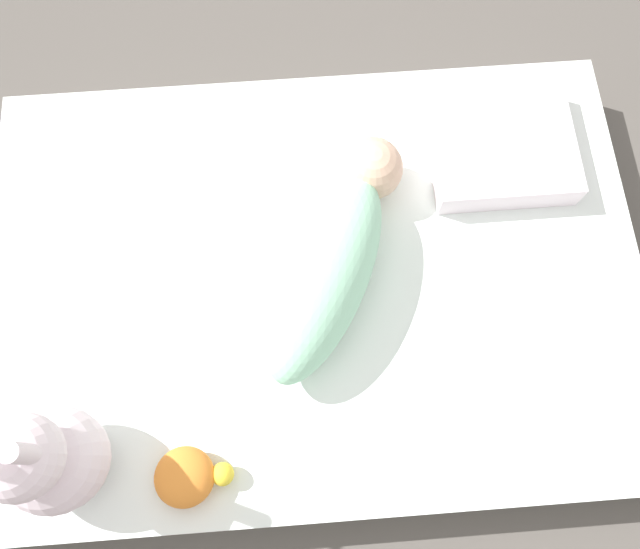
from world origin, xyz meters
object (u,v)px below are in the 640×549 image
Objects in this scene: bunny_plush at (45,459)px; turtle_plush at (188,477)px; swaddled_baby at (333,259)px; pillow at (500,146)px.

bunny_plush is 2.41× the size of turtle_plush.
turtle_plush is at bearing 168.77° from swaddled_baby.
swaddled_baby is at bearing -147.25° from pillow.
swaddled_baby is 0.51m from turtle_plush.
turtle_plush is (0.23, -0.05, -0.11)m from bunny_plush.
bunny_plush reaches higher than swaddled_baby.
swaddled_baby reaches higher than pillow.
pillow is at bearing 33.19° from bunny_plush.
bunny_plush is (-0.54, -0.35, 0.06)m from swaddled_baby.
turtle_plush is at bearing -11.47° from bunny_plush.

